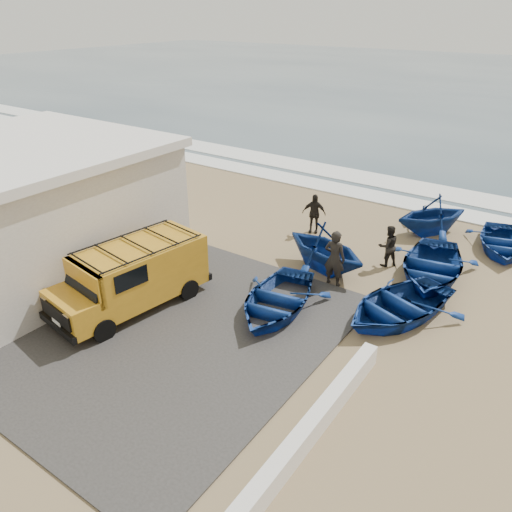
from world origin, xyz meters
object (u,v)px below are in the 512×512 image
Objects in this scene: building at (13,209)px; parapet at (315,423)px; fisherman_front at (335,258)px; boat_far_left at (432,214)px; fisherman_back at (314,213)px; boat_mid_right at (431,266)px; boat_near_right at (398,305)px; boat_mid_left at (325,248)px; van at (133,274)px; boat_near_left at (276,300)px; boat_far_right at (502,242)px; fisherman_middle at (388,246)px.

parapet is (12.50, -1.00, -1.89)m from building.
fisherman_front is at bearing 113.68° from parapet.
fisherman_back is (-4.01, -2.62, -0.02)m from boat_far_left.
boat_near_right is at bearing -101.27° from boat_mid_right.
building is at bearing -159.27° from boat_mid_right.
van is at bearing 161.23° from boat_mid_left.
van is at bearing 42.20° from fisherman_front.
boat_mid_left reaches higher than boat_near_left.
parapet is 1.79× the size of boat_mid_left.
fisherman_back reaches higher than parapet.
boat_mid_left reaches higher than boat_far_right.
fisherman_front is at bearing 27.40° from building.
fisherman_front is at bearing -66.74° from boat_far_left.
parapet is 3.04× the size of fisherman_front.
boat_near_right is 6.61m from fisherman_back.
boat_far_right is at bearing 60.09° from van.
boat_mid_right reaches higher than parapet.
boat_far_right is (4.83, 5.26, -0.52)m from boat_mid_left.
boat_mid_right is (-0.14, 8.45, 0.16)m from parapet.
boat_far_right is at bearing 0.40° from fisherman_back.
boat_near_right is 6.85m from boat_far_left.
van is 9.94m from boat_mid_right.
boat_mid_right is (12.36, 7.45, -1.72)m from building.
building is 5.70× the size of fisherman_back.
fisherman_back is (-1.99, 5.91, 0.42)m from boat_near_left.
boat_near_right is 1.21× the size of boat_mid_left.
fisherman_back is (-5.35, 9.55, 0.55)m from parapet.
van is 1.19× the size of boat_mid_right.
fisherman_back is at bearing 50.09° from building.
boat_near_right is 2.46× the size of fisherman_back.
boat_near_left is at bearing 132.77° from parapet.
boat_near_right is 1.15× the size of boat_far_right.
parapet is 7.67m from boat_mid_left.
boat_far_left is (11.16, 11.17, -1.32)m from building.
fisherman_middle is (-1.60, 0.02, 0.33)m from boat_mid_right.
building is 15.85m from boat_far_left.
fisherman_front is at bearing -72.53° from fisherman_back.
fisherman_middle is (-0.40, -3.70, -0.07)m from boat_far_left.
boat_near_left is 1.22× the size of boat_far_left.
fisherman_back is at bearing 160.63° from boat_near_right.
parapet is at bearing -138.18° from boat_mid_left.
boat_far_right is at bearing 83.34° from parapet.
boat_far_right is (4.78, 8.47, -0.04)m from boat_near_left.
van is 1.51× the size of boat_mid_left.
boat_mid_right is at bearing 90.95° from parapet.
boat_mid_right is 5.34m from fisherman_back.
boat_mid_right is (0.05, 3.01, 0.02)m from boat_near_right.
boat_far_right is (1.60, 6.67, -0.05)m from boat_near_right.
boat_mid_left is (-3.23, 1.41, 0.46)m from boat_near_right.
van reaches higher than boat_far_left.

